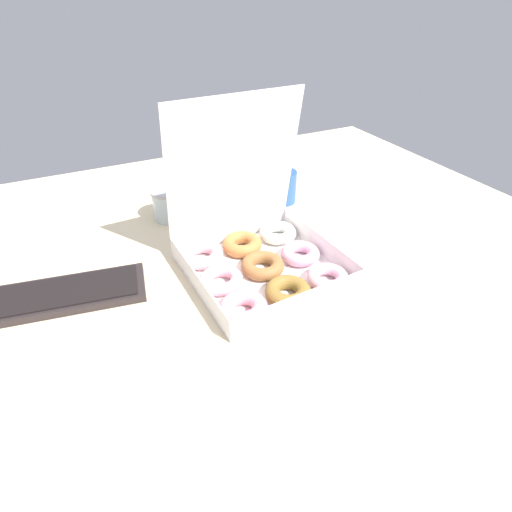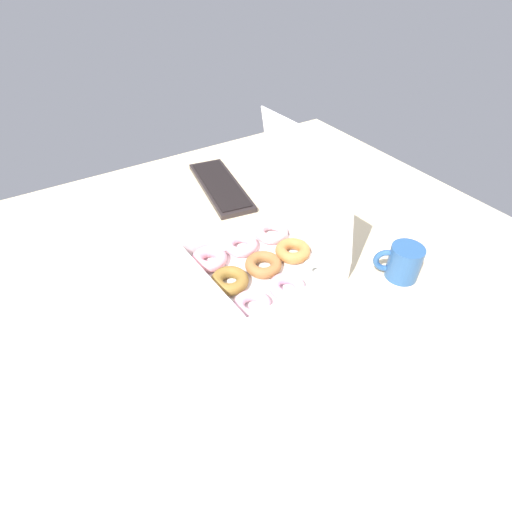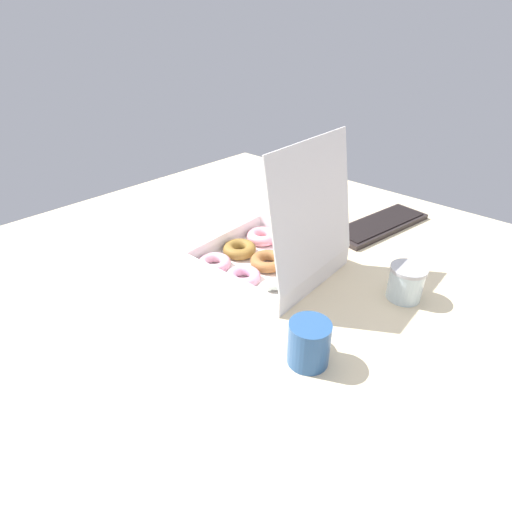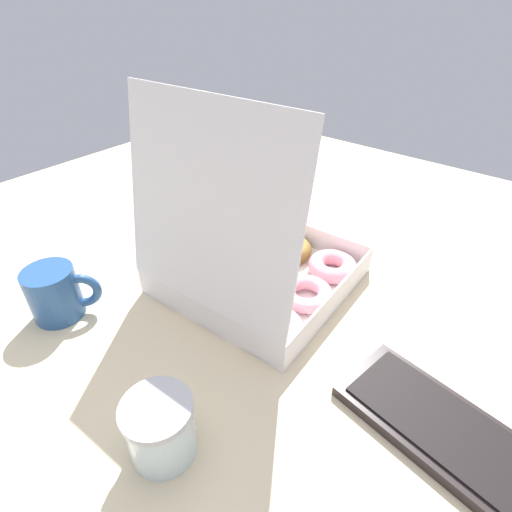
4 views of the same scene
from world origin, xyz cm
name	(u,v)px [view 2 (image 2 of 4)]	position (x,y,z in cm)	size (l,w,h in cm)	color
ground_plane	(269,286)	(0.00, 0.00, -1.00)	(180.00, 180.00, 2.00)	beige
donut_box	(267,256)	(-6.17, 3.06, 4.25)	(38.47, 38.12, 40.89)	white
keyboard	(221,186)	(-53.93, 13.39, 1.06)	(42.98, 20.25, 2.20)	black
coffee_mug	(403,262)	(17.59, 33.57, 5.32)	(11.06, 11.68, 10.36)	#2A548C
glass_jar	(332,200)	(-18.94, 38.95, 4.86)	(9.54, 9.54, 9.64)	silver
paper_napkin	(139,269)	(-25.50, -29.60, 0.07)	(14.10, 11.98, 0.15)	white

